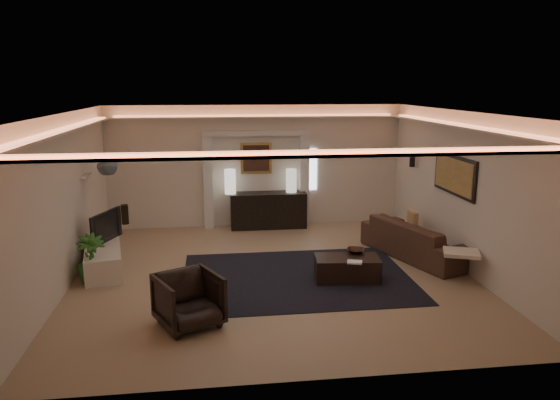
{
  "coord_description": "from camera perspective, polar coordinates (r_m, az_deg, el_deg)",
  "views": [
    {
      "loc": [
        -1.04,
        -8.92,
        3.37
      ],
      "look_at": [
        0.2,
        0.6,
        1.25
      ],
      "focal_mm": 33.7,
      "sensor_mm": 36.0,
      "label": 1
    }
  ],
  "objects": [
    {
      "name": "art_panel_frame",
      "position": [
        10.4,
        18.42,
        2.57
      ],
      "size": [
        0.04,
        1.64,
        0.74
      ],
      "primitive_type": "cube",
      "color": "black",
      "rests_on": "wall_right"
    },
    {
      "name": "plant",
      "position": [
        9.62,
        -19.82,
        -6.09
      ],
      "size": [
        0.64,
        0.64,
        0.86
      ],
      "primitive_type": "imported",
      "rotation": [
        0.0,
        0.0,
        0.45
      ],
      "color": "#2E6820",
      "rests_on": "ground"
    },
    {
      "name": "throw_blanket",
      "position": [
        9.54,
        19.1,
        -5.44
      ],
      "size": [
        0.72,
        0.66,
        0.06
      ],
      "primitive_type": "cube",
      "rotation": [
        0.0,
        0.0,
        -0.37
      ],
      "color": "white",
      "rests_on": "sofa"
    },
    {
      "name": "figurine",
      "position": [
        11.64,
        -16.48,
        -1.63
      ],
      "size": [
        0.19,
        0.19,
        0.42
      ],
      "primitive_type": "cylinder",
      "rotation": [
        0.0,
        0.0,
        -0.26
      ],
      "color": "black",
      "rests_on": "media_ledge"
    },
    {
      "name": "pilaster_left",
      "position": [
        12.53,
        -7.8,
        1.89
      ],
      "size": [
        0.22,
        0.2,
        2.2
      ],
      "primitive_type": "cube",
      "color": "silver",
      "rests_on": "ground"
    },
    {
      "name": "painting_canvas",
      "position": [
        12.53,
        -2.59,
        4.55
      ],
      "size": [
        0.62,
        0.02,
        0.62
      ],
      "primitive_type": "cube",
      "color": "#4C2D1E",
      "rests_on": "wall_back"
    },
    {
      "name": "alcove_header",
      "position": [
        12.41,
        -2.6,
        7.26
      ],
      "size": [
        2.52,
        0.2,
        0.12
      ],
      "primitive_type": "cube",
      "color": "silver",
      "rests_on": "wall_back"
    },
    {
      "name": "throw_pillow",
      "position": [
        11.51,
        14.19,
        -2.12
      ],
      "size": [
        0.12,
        0.38,
        0.37
      ],
      "primitive_type": "cube",
      "rotation": [
        0.0,
        0.0,
        -0.02
      ],
      "color": "tan",
      "rests_on": "sofa"
    },
    {
      "name": "wall_back",
      "position": [
        12.61,
        -2.61,
        3.68
      ],
      "size": [
        7.0,
        0.0,
        7.0
      ],
      "primitive_type": "plane",
      "rotation": [
        1.57,
        0.0,
        0.0
      ],
      "color": "beige",
      "rests_on": "ground"
    },
    {
      "name": "area_rug",
      "position": [
        9.45,
        1.85,
        -8.39
      ],
      "size": [
        4.0,
        3.0,
        0.01
      ],
      "primitive_type": "cube",
      "color": "black",
      "rests_on": "ground"
    },
    {
      "name": "wall_left",
      "position": [
        9.45,
        -22.34,
        -0.22
      ],
      "size": [
        0.0,
        7.0,
        7.0
      ],
      "primitive_type": "plane",
      "rotation": [
        1.57,
        0.0,
        1.57
      ],
      "color": "beige",
      "rests_on": "ground"
    },
    {
      "name": "lamp_right",
      "position": [
        12.52,
        1.23,
        1.95
      ],
      "size": [
        0.26,
        0.26,
        0.55
      ],
      "primitive_type": "cylinder",
      "rotation": [
        0.0,
        0.0,
        0.03
      ],
      "color": "beige",
      "rests_on": "console"
    },
    {
      "name": "wall_right",
      "position": [
        10.19,
        19.2,
        0.89
      ],
      "size": [
        0.0,
        7.0,
        7.0
      ],
      "primitive_type": "plane",
      "rotation": [
        1.57,
        0.0,
        -1.57
      ],
      "color": "beige",
      "rests_on": "ground"
    },
    {
      "name": "tv",
      "position": [
        10.48,
        -18.8,
        -2.76
      ],
      "size": [
        0.99,
        0.47,
        0.58
      ],
      "primitive_type": "imported",
      "rotation": [
        0.0,
        0.0,
        1.22
      ],
      "color": "black",
      "rests_on": "media_ledge"
    },
    {
      "name": "daylight_slit",
      "position": [
        12.79,
        3.45,
        3.34
      ],
      "size": [
        0.25,
        0.03,
        1.0
      ],
      "primitive_type": "cube",
      "color": "white",
      "rests_on": "wall_back"
    },
    {
      "name": "ceiling",
      "position": [
        8.99,
        -0.78,
        9.46
      ],
      "size": [
        7.0,
        7.0,
        0.0
      ],
      "primitive_type": "plane",
      "rotation": [
        3.14,
        0.0,
        0.0
      ],
      "color": "white",
      "rests_on": "ground"
    },
    {
      "name": "lamp_left",
      "position": [
        12.39,
        -5.43,
        1.79
      ],
      "size": [
        0.26,
        0.26,
        0.58
      ],
      "primitive_type": "cylinder",
      "rotation": [
        0.0,
        0.0,
        0.01
      ],
      "color": "white",
      "rests_on": "console"
    },
    {
      "name": "wall_front",
      "position": [
        5.84,
        3.26,
        -6.75
      ],
      "size": [
        7.0,
        0.0,
        7.0
      ],
      "primitive_type": "plane",
      "rotation": [
        -1.57,
        0.0,
        0.0
      ],
      "color": "beige",
      "rests_on": "ground"
    },
    {
      "name": "armchair",
      "position": [
        7.66,
        -9.86,
        -10.68
      ],
      "size": [
        1.11,
        1.12,
        0.77
      ],
      "primitive_type": "imported",
      "rotation": [
        0.0,
        0.0,
        0.46
      ],
      "color": "black",
      "rests_on": "ground"
    },
    {
      "name": "ginger_jar",
      "position": [
        10.62,
        -18.24,
        3.72
      ],
      "size": [
        0.48,
        0.48,
        0.4
      ],
      "primitive_type": "imported",
      "rotation": [
        0.0,
        0.0,
        -0.28
      ],
      "color": "#3F526C",
      "rests_on": "wall_niche"
    },
    {
      "name": "cove_soffit",
      "position": [
        9.01,
        -0.78,
        7.68
      ],
      "size": [
        7.0,
        7.0,
        0.04
      ],
      "primitive_type": "cube",
      "color": "silver",
      "rests_on": "ceiling"
    },
    {
      "name": "sofa",
      "position": [
        10.8,
        14.69,
        -4.14
      ],
      "size": [
        2.66,
        1.75,
        0.72
      ],
      "primitive_type": "imported",
      "rotation": [
        0.0,
        0.0,
        1.92
      ],
      "color": "brown",
      "rests_on": "ground"
    },
    {
      "name": "floor",
      "position": [
        9.59,
        -0.73,
        -8.12
      ],
      "size": [
        7.0,
        7.0,
        0.0
      ],
      "primitive_type": "plane",
      "color": "tan",
      "rests_on": "ground"
    },
    {
      "name": "magazine",
      "position": [
        9.03,
        8.1,
        -6.71
      ],
      "size": [
        0.29,
        0.25,
        0.03
      ],
      "primitive_type": "cube",
      "rotation": [
        0.0,
        0.0,
        -0.31
      ],
      "color": "white",
      "rests_on": "coffee_table"
    },
    {
      "name": "painting_frame",
      "position": [
        12.55,
        -2.6,
        4.56
      ],
      "size": [
        0.74,
        0.04,
        0.74
      ],
      "primitive_type": "cube",
      "color": "tan",
      "rests_on": "wall_back"
    },
    {
      "name": "pilaster_right",
      "position": [
        12.71,
        2.62,
        2.15
      ],
      "size": [
        0.22,
        0.2,
        2.2
      ],
      "primitive_type": "cube",
      "color": "silver",
      "rests_on": "ground"
    },
    {
      "name": "art_panel_gold",
      "position": [
        10.39,
        18.29,
        2.57
      ],
      "size": [
        0.02,
        1.5,
        0.62
      ],
      "primitive_type": "cube",
      "color": "tan",
      "rests_on": "wall_right"
    },
    {
      "name": "coffee_table",
      "position": [
        9.37,
        7.29,
        -7.4
      ],
      "size": [
        1.17,
        0.72,
        0.41
      ],
      "primitive_type": "cube",
      "rotation": [
        0.0,
        0.0,
        -0.11
      ],
      "color": "black",
      "rests_on": "ground"
    },
    {
      "name": "bowl",
      "position": [
        9.55,
        8.22,
        -5.49
      ],
      "size": [
        0.4,
        0.4,
        0.08
      ],
      "primitive_type": "imported",
      "rotation": [
        0.0,
        0.0,
        -0.32
      ],
      "color": "black",
      "rests_on": "coffee_table"
    },
    {
      "name": "wall_niche",
      "position": [
        10.73,
        -20.26,
        2.46
      ],
      "size": [
        0.1,
        0.55,
        0.04
      ],
      "primitive_type": "cube",
      "color": "silver",
      "rests_on": "wall_left"
    },
    {
      "name": "wall_sconce",
      "position": [
        12.08,
        14.15,
        4.03
      ],
      "size": [
        0.12,
        0.12,
        0.22
      ],
      "primitive_type": "cylinder",
      "color": "black",
      "rests_on": "wall_right"
    },
    {
      "name": "console",
      "position": [
        12.59,
        -1.28,
        -1.2
      ],
      "size": [
        1.8,
        0.57,
        0.9
      ],
      "primitive_type": "cube",
      "rotation": [
        0.0,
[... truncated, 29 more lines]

